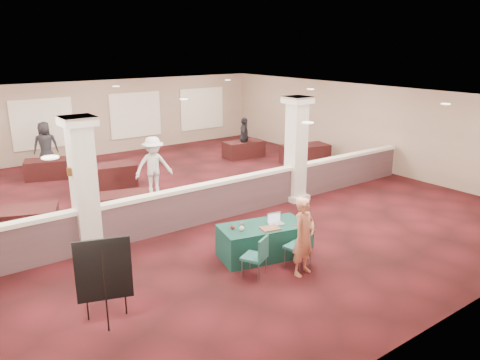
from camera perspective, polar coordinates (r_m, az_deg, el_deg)
ground at (r=14.27m, az=-6.43°, el=-3.05°), size 16.00×16.00×0.00m
wall_back at (r=21.04m, az=-17.65°, el=7.11°), size 16.00×0.04×3.20m
wall_front at (r=8.22m, az=22.66°, el=-7.34°), size 16.00×0.04×3.20m
wall_right at (r=19.00m, az=14.89°, el=6.40°), size 0.04×16.00×3.20m
ceiling at (r=13.55m, az=-6.86°, el=9.82°), size 16.00×16.00×0.02m
partition_wall at (r=12.87m, az=-3.15°, el=-2.48°), size 15.60×0.28×1.10m
column_left at (r=11.12m, az=-18.49°, el=-0.60°), size 0.72×0.72×3.20m
column_right at (r=14.37m, az=6.85°, el=3.88°), size 0.72×0.72×3.20m
sconce_left at (r=10.95m, az=-20.05°, el=0.96°), size 0.12×0.12×0.18m
sconce_right at (r=11.11m, az=-17.30°, el=1.43°), size 0.12×0.12×0.18m
near_table at (r=10.79m, az=2.78°, el=-7.40°), size 2.13×1.40×0.75m
conf_chair_main at (r=10.23m, az=7.53°, el=-7.72°), size 0.57×0.58×0.97m
conf_chair_side at (r=9.78m, az=2.19°, el=-8.99°), size 0.61×0.61×0.91m
easel_board at (r=8.40m, az=-16.29°, el=-10.57°), size 0.90×0.56×1.60m
woman at (r=9.90m, az=7.79°, el=-6.83°), size 0.69×0.53×1.70m
far_table_front_left at (r=12.93m, az=-25.49°, el=-4.89°), size 2.13×1.57×0.78m
far_table_front_center at (r=13.61m, az=-14.42°, el=-2.98°), size 1.79×1.23×0.66m
far_table_front_right at (r=19.15m, az=7.94°, el=3.15°), size 2.05×1.32×0.77m
far_table_back_left at (r=18.25m, az=-22.12°, el=1.29°), size 1.88×1.34×0.69m
far_table_back_center at (r=16.46m, az=-15.91°, el=0.47°), size 2.01×1.23×0.76m
far_table_back_right at (r=20.05m, az=0.44°, el=3.79°), size 1.76×0.99×0.69m
attendee_b at (r=15.15m, az=-10.49°, el=1.68°), size 1.28×0.73×1.90m
attendee_c at (r=19.86m, az=0.51°, el=5.17°), size 1.03×1.06×1.71m
attendee_d at (r=19.47m, az=-22.61°, el=3.89°), size 0.99×0.67×1.85m
laptop_base at (r=10.73m, az=4.42°, el=-5.35°), size 0.38×0.31×0.02m
laptop_screen at (r=10.79m, az=4.14°, el=-4.53°), size 0.33×0.09×0.23m
screen_glow at (r=10.78m, az=4.16°, el=-4.62°), size 0.30×0.07×0.20m
knitting at (r=10.45m, az=3.68°, el=-5.91°), size 0.47×0.39×0.03m
yarn_cream at (r=10.32m, az=0.21°, el=-5.92°), size 0.11×0.11×0.11m
yarn_red at (r=10.40m, az=-0.91°, el=-5.78°), size 0.10×0.10×0.10m
yarn_grey at (r=10.55m, az=0.24°, el=-5.43°), size 0.11×0.11×0.11m
scissors at (r=10.70m, az=6.73°, el=-5.49°), size 0.13×0.06×0.01m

